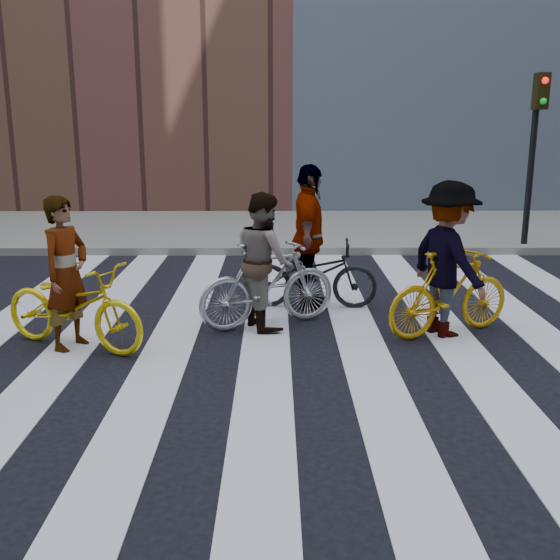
{
  "coord_description": "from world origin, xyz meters",
  "views": [
    {
      "loc": [
        -0.43,
        -7.1,
        2.54
      ],
      "look_at": [
        -0.38,
        0.3,
        0.7
      ],
      "focal_mm": 42.0,
      "sensor_mm": 36.0,
      "label": 1
    }
  ],
  "objects_px": {
    "traffic_signal": "(536,132)",
    "rider_right": "(448,260)",
    "bike_dark_rear": "(312,274)",
    "rider_mid": "(264,261)",
    "rider_left": "(66,274)",
    "bike_silver_mid": "(268,284)",
    "rider_rear": "(309,237)",
    "bike_yellow_right": "(450,293)",
    "bike_yellow_left": "(73,306)"
  },
  "relations": [
    {
      "from": "bike_yellow_left",
      "to": "bike_dark_rear",
      "type": "relative_size",
      "value": 1.06
    },
    {
      "from": "bike_yellow_right",
      "to": "bike_silver_mid",
      "type": "bearing_deg",
      "value": 57.13
    },
    {
      "from": "bike_silver_mid",
      "to": "rider_mid",
      "type": "bearing_deg",
      "value": 66.03
    },
    {
      "from": "bike_yellow_left",
      "to": "rider_right",
      "type": "height_order",
      "value": "rider_right"
    },
    {
      "from": "rider_left",
      "to": "rider_rear",
      "type": "bearing_deg",
      "value": -35.38
    },
    {
      "from": "bike_dark_rear",
      "to": "rider_left",
      "type": "xyz_separation_m",
      "value": [
        -2.81,
        -1.6,
        0.4
      ]
    },
    {
      "from": "rider_mid",
      "to": "rider_right",
      "type": "distance_m",
      "value": 2.19
    },
    {
      "from": "bike_yellow_left",
      "to": "traffic_signal",
      "type": "bearing_deg",
      "value": -28.41
    },
    {
      "from": "rider_mid",
      "to": "traffic_signal",
      "type": "bearing_deg",
      "value": -71.21
    },
    {
      "from": "bike_dark_rear",
      "to": "rider_right",
      "type": "xyz_separation_m",
      "value": [
        1.53,
        -1.17,
        0.45
      ]
    },
    {
      "from": "bike_yellow_right",
      "to": "rider_mid",
      "type": "relative_size",
      "value": 1.02
    },
    {
      "from": "traffic_signal",
      "to": "rider_left",
      "type": "xyz_separation_m",
      "value": [
        -7.15,
        -5.37,
        -1.42
      ]
    },
    {
      "from": "traffic_signal",
      "to": "bike_yellow_left",
      "type": "xyz_separation_m",
      "value": [
        -7.1,
        -5.37,
        -1.79
      ]
    },
    {
      "from": "bike_silver_mid",
      "to": "rider_right",
      "type": "xyz_separation_m",
      "value": [
        2.12,
        -0.34,
        0.38
      ]
    },
    {
      "from": "rider_left",
      "to": "rider_rear",
      "type": "height_order",
      "value": "rider_rear"
    },
    {
      "from": "bike_yellow_left",
      "to": "rider_right",
      "type": "bearing_deg",
      "value": -59.77
    },
    {
      "from": "rider_left",
      "to": "rider_right",
      "type": "relative_size",
      "value": 0.94
    },
    {
      "from": "bike_yellow_left",
      "to": "bike_silver_mid",
      "type": "relative_size",
      "value": 1.05
    },
    {
      "from": "rider_mid",
      "to": "rider_right",
      "type": "bearing_deg",
      "value": -122.79
    },
    {
      "from": "rider_right",
      "to": "rider_rear",
      "type": "distance_m",
      "value": 1.96
    },
    {
      "from": "bike_yellow_right",
      "to": "rider_rear",
      "type": "bearing_deg",
      "value": 30.25
    },
    {
      "from": "rider_left",
      "to": "rider_mid",
      "type": "xyz_separation_m",
      "value": [
        2.17,
        0.77,
        -0.02
      ]
    },
    {
      "from": "bike_silver_mid",
      "to": "rider_rear",
      "type": "relative_size",
      "value": 0.92
    },
    {
      "from": "bike_yellow_left",
      "to": "rider_rear",
      "type": "distance_m",
      "value": 3.18
    },
    {
      "from": "traffic_signal",
      "to": "rider_mid",
      "type": "xyz_separation_m",
      "value": [
        -4.98,
        -4.6,
        -1.44
      ]
    },
    {
      "from": "rider_rear",
      "to": "rider_left",
      "type": "bearing_deg",
      "value": 123.77
    },
    {
      "from": "rider_left",
      "to": "bike_silver_mid",
      "type": "bearing_deg",
      "value": -46.44
    },
    {
      "from": "bike_silver_mid",
      "to": "rider_mid",
      "type": "height_order",
      "value": "rider_mid"
    },
    {
      "from": "bike_yellow_right",
      "to": "rider_right",
      "type": "bearing_deg",
      "value": 65.95
    },
    {
      "from": "bike_silver_mid",
      "to": "rider_mid",
      "type": "relative_size",
      "value": 1.07
    },
    {
      "from": "bike_yellow_right",
      "to": "bike_dark_rear",
      "type": "xyz_separation_m",
      "value": [
        -1.58,
        1.17,
        -0.05
      ]
    },
    {
      "from": "bike_silver_mid",
      "to": "rider_rear",
      "type": "distance_m",
      "value": 1.08
    },
    {
      "from": "traffic_signal",
      "to": "rider_right",
      "type": "xyz_separation_m",
      "value": [
        -2.82,
        -4.94,
        -1.36
      ]
    },
    {
      "from": "rider_mid",
      "to": "rider_rear",
      "type": "height_order",
      "value": "rider_rear"
    },
    {
      "from": "bike_dark_rear",
      "to": "rider_right",
      "type": "distance_m",
      "value": 1.98
    },
    {
      "from": "bike_dark_rear",
      "to": "rider_rear",
      "type": "bearing_deg",
      "value": 93.63
    },
    {
      "from": "bike_silver_mid",
      "to": "rider_rear",
      "type": "bearing_deg",
      "value": -56.79
    },
    {
      "from": "traffic_signal",
      "to": "rider_rear",
      "type": "relative_size",
      "value": 1.71
    },
    {
      "from": "rider_left",
      "to": "rider_mid",
      "type": "distance_m",
      "value": 2.3
    },
    {
      "from": "bike_yellow_right",
      "to": "rider_left",
      "type": "bearing_deg",
      "value": 71.58
    },
    {
      "from": "bike_yellow_left",
      "to": "rider_left",
      "type": "relative_size",
      "value": 1.09
    },
    {
      "from": "rider_left",
      "to": "rider_rear",
      "type": "xyz_separation_m",
      "value": [
        2.76,
        1.6,
        0.11
      ]
    },
    {
      "from": "rider_left",
      "to": "traffic_signal",
      "type": "bearing_deg",
      "value": -28.6
    },
    {
      "from": "bike_yellow_right",
      "to": "bike_yellow_left",
      "type": "bearing_deg",
      "value": 71.64
    },
    {
      "from": "rider_mid",
      "to": "rider_right",
      "type": "relative_size",
      "value": 0.91
    },
    {
      "from": "bike_yellow_right",
      "to": "bike_dark_rear",
      "type": "height_order",
      "value": "bike_yellow_right"
    },
    {
      "from": "bike_silver_mid",
      "to": "rider_mid",
      "type": "xyz_separation_m",
      "value": [
        -0.05,
        -0.0,
        0.3
      ]
    },
    {
      "from": "traffic_signal",
      "to": "rider_left",
      "type": "bearing_deg",
      "value": -143.08
    },
    {
      "from": "bike_dark_rear",
      "to": "rider_right",
      "type": "bearing_deg",
      "value": -123.82
    },
    {
      "from": "bike_yellow_right",
      "to": "bike_dark_rear",
      "type": "bearing_deg",
      "value": 29.4
    }
  ]
}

